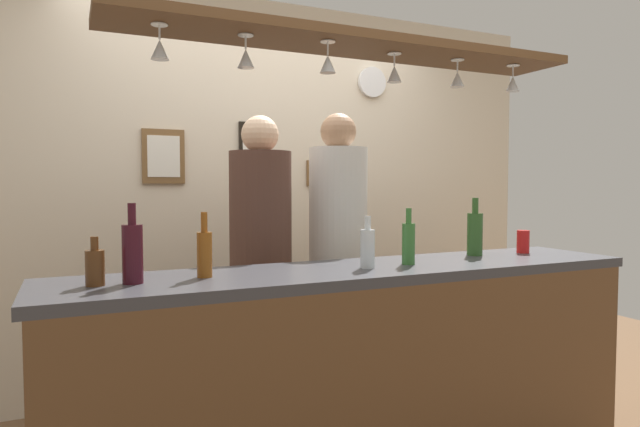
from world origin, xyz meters
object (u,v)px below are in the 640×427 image
Objects in this scene: bottle_soda_clear at (368,247)px; picture_frame_caricature at (163,156)px; bottle_beer_green_import at (408,242)px; person_right_white_patterned_shirt at (338,234)px; bottle_wine_dark_red at (133,252)px; picture_frame_lower_pair at (326,173)px; wall_clock at (372,82)px; bottle_beer_amber_tall at (204,252)px; picture_frame_crest at (252,142)px; drink_can at (523,242)px; person_middle_brown_shirt at (261,241)px; bottle_champagne_green at (475,233)px; bottle_beer_brown_stubby at (95,267)px.

picture_frame_caricature is (-0.65, 1.45, 0.45)m from bottle_soda_clear.
person_right_white_patterned_shirt is at bearing 89.37° from bottle_beer_green_import.
bottle_wine_dark_red is 2.06m from picture_frame_lower_pair.
bottle_beer_amber_tall is at bearing -138.49° from wall_clock.
picture_frame_crest reaches higher than bottle_soda_clear.
person_right_white_patterned_shirt is 1.17m from bottle_beer_amber_tall.
bottle_wine_dark_red is at bearing -174.77° from bottle_beer_amber_tall.
picture_frame_lower_pair is at bearing 112.42° from drink_can.
person_middle_brown_shirt is 5.10× the size of picture_frame_caricature.
person_middle_brown_shirt is at bearing 147.49° from bottle_champagne_green.
bottle_beer_amber_tall is 1.74m from drink_can.
bottle_soda_clear is (-0.72, -0.15, -0.03)m from bottle_champagne_green.
bottle_beer_green_import is at bearing -90.63° from person_right_white_patterned_shirt.
bottle_beer_green_import is 0.81m from drink_can.
bottle_champagne_green is 0.74m from bottle_soda_clear.
bottle_beer_amber_tall is (-1.43, -0.09, -0.02)m from bottle_champagne_green.
bottle_soda_clear is at bearing -107.16° from person_right_white_patterned_shirt.
bottle_beer_green_import and bottle_beer_amber_tall have the same top height.
bottle_soda_clear is 1.96m from wall_clock.
bottle_beer_green_import is 0.87× the size of bottle_champagne_green.
bottle_beer_amber_tall reaches higher than bottle_soda_clear.
person_right_white_patterned_shirt is 6.82× the size of picture_frame_crest.
wall_clock reaches higher than bottle_beer_green_import.
wall_clock is at bearing 59.41° from bottle_soda_clear.
bottle_soda_clear is at bearing -168.54° from bottle_champagne_green.
person_middle_brown_shirt reaches higher than drink_can.
picture_frame_lower_pair is at bearing 0.00° from picture_frame_caricature.
bottle_beer_brown_stubby is 2.16m from picture_frame_lower_pair.
bottle_wine_dark_red is 2.46× the size of drink_can.
person_middle_brown_shirt is at bearing -136.54° from picture_frame_lower_pair.
picture_frame_crest reaches higher than bottle_beer_amber_tall.
bottle_soda_clear is 0.77× the size of picture_frame_lower_pair.
bottle_beer_green_import is 0.76× the size of picture_frame_caricature.
drink_can is (0.31, -0.03, -0.06)m from bottle_champagne_green.
picture_frame_caricature reaches higher than bottle_champagne_green.
picture_frame_crest is (-0.30, 0.69, 0.57)m from person_right_white_patterned_shirt.
person_right_white_patterned_shirt is 0.80m from bottle_soda_clear.
bottle_beer_green_import is (0.47, -0.74, 0.05)m from person_middle_brown_shirt.
picture_frame_crest is (0.91, 1.41, 0.54)m from bottle_wine_dark_red.
drink_can is at bearing 2.42° from bottle_wine_dark_red.
bottle_beer_amber_tall is 0.87× the size of picture_frame_lower_pair.
person_middle_brown_shirt is 1.67m from wall_clock.
person_middle_brown_shirt reaches higher than picture_frame_lower_pair.
bottle_beer_amber_tall is at bearing 175.11° from bottle_soda_clear.
picture_frame_lower_pair reaches higher than bottle_soda_clear.
wall_clock is (-0.18, 1.32, 1.06)m from drink_can.
person_right_white_patterned_shirt is 6.82× the size of bottle_beer_amber_tall.
person_middle_brown_shirt is 9.64× the size of bottle_beer_brown_stubby.
bottle_champagne_green is 1.00× the size of bottle_wine_dark_red.
bottle_wine_dark_red is 1.15× the size of picture_frame_crest.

